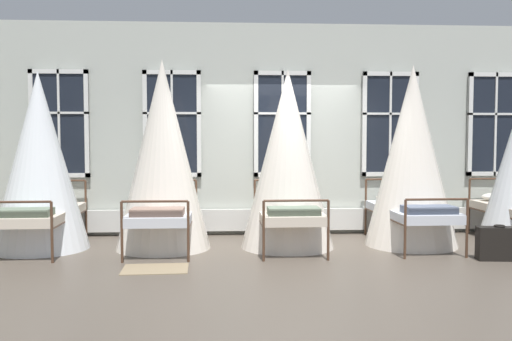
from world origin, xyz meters
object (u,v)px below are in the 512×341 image
at_px(cot_first, 40,164).
at_px(cot_third, 288,162).
at_px(suitcase_dark, 499,243).
at_px(cot_second, 163,157).
at_px(cot_fourth, 412,159).

relative_size(cot_first, cot_third, 0.98).
xyz_separation_m(cot_third, suitcase_dark, (2.68, -1.05, -1.04)).
xyz_separation_m(cot_second, cot_fourth, (3.69, 0.02, -0.03)).
xyz_separation_m(cot_first, cot_third, (3.59, -0.06, 0.02)).
distance_m(cot_second, suitcase_dark, 4.76).
height_order(cot_fourth, suitcase_dark, cot_fourth).
relative_size(cot_second, cot_fourth, 1.02).
bearing_deg(cot_second, suitcase_dark, -103.01).
distance_m(cot_third, cot_fourth, 1.87).
distance_m(cot_first, cot_second, 1.77).
bearing_deg(suitcase_dark, cot_second, 172.90).
distance_m(cot_first, cot_third, 3.59).
bearing_deg(cot_first, suitcase_dark, -100.94).
distance_m(cot_third, suitcase_dark, 3.07).
xyz_separation_m(cot_first, cot_fourth, (5.46, -0.02, 0.06)).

